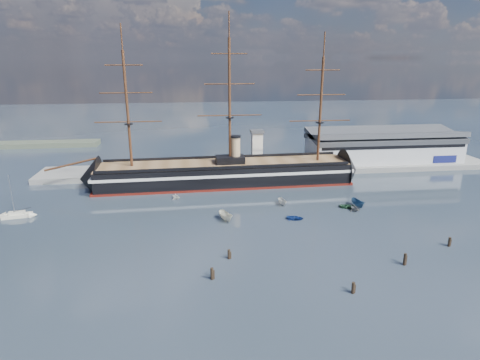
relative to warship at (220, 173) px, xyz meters
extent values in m
plane|color=#212D36|center=(12.45, -20.00, -4.04)|extent=(600.00, 600.00, 0.00)
cube|color=slate|center=(22.45, 16.00, -4.04)|extent=(180.00, 18.00, 2.00)
cube|color=#B7BABC|center=(70.45, 20.00, 2.96)|extent=(62.00, 20.00, 10.00)
cube|color=#3F4247|center=(70.45, 20.00, 8.56)|extent=(63.00, 21.00, 2.00)
cube|color=silver|center=(15.45, 13.00, 4.96)|extent=(4.00, 4.00, 14.00)
cube|color=#3F4247|center=(15.45, 13.00, 12.46)|extent=(5.00, 5.00, 1.00)
cube|color=black|center=(1.73, 0.00, -0.04)|extent=(88.37, 18.17, 7.00)
cube|color=silver|center=(1.73, 0.00, 1.16)|extent=(90.37, 18.45, 1.00)
cube|color=#55140E|center=(1.73, 0.00, -3.69)|extent=(90.37, 18.41, 0.90)
cone|color=black|center=(-44.77, 0.00, -0.34)|extent=(14.38, 16.02, 15.68)
cone|color=black|center=(48.23, 0.00, -0.34)|extent=(11.38, 15.95, 15.68)
cube|color=brown|center=(1.73, 0.00, 3.56)|extent=(88.34, 16.89, 0.40)
cube|color=black|center=(3.73, 0.00, 4.96)|extent=(10.14, 6.24, 2.50)
cylinder|color=tan|center=(5.73, 0.00, 8.46)|extent=(3.20, 3.20, 9.00)
cylinder|color=#381E0F|center=(-50.27, 0.00, 4.96)|extent=(17.76, 1.14, 4.43)
cylinder|color=#381E0F|center=(-30.27, 0.00, 22.76)|extent=(0.90, 0.90, 38.00)
cylinder|color=#381E0F|center=(3.73, 0.00, 24.76)|extent=(0.90, 0.90, 42.00)
cylinder|color=#381E0F|center=(35.73, 0.00, 21.76)|extent=(0.90, 0.90, 36.00)
cube|color=beige|center=(-59.50, -24.28, -3.51)|extent=(8.18, 3.62, 1.05)
cube|color=beige|center=(-59.50, -24.28, -2.67)|extent=(4.44, 2.37, 0.84)
cylinder|color=#B2B2B7|center=(-60.03, -24.28, 2.81)|extent=(0.17, 0.17, 11.59)
imported|color=beige|center=(-0.80, -33.81, -4.04)|extent=(8.07, 5.27, 3.03)
imported|color=navy|center=(18.54, -35.33, -4.04)|extent=(2.08, 3.23, 1.40)
imported|color=silver|center=(17.61, -23.47, -4.04)|extent=(6.02, 2.99, 2.31)
imported|color=white|center=(-15.21, -14.07, -4.04)|extent=(5.53, 5.16, 1.94)
imported|color=#193925|center=(36.70, -28.52, -4.04)|extent=(2.51, 3.46, 1.50)
imported|color=navy|center=(39.91, -28.00, -4.04)|extent=(7.39, 3.68, 2.83)
imported|color=slate|center=(37.65, -31.16, -4.04)|extent=(6.42, 3.82, 2.20)
cylinder|color=black|center=(-6.33, -64.26, -4.04)|extent=(0.64, 0.64, 3.30)
cylinder|color=black|center=(20.33, -72.61, -4.04)|extent=(0.64, 0.64, 3.05)
cylinder|color=black|center=(35.79, -63.43, -4.04)|extent=(0.64, 0.64, 3.47)
cylinder|color=black|center=(51.13, -56.10, -4.04)|extent=(0.64, 0.64, 3.01)
cylinder|color=black|center=(-2.06, -55.92, -4.04)|extent=(0.64, 0.64, 2.94)
camera|label=1|loc=(-9.43, -136.95, 39.39)|focal=30.00mm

